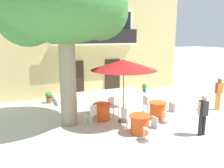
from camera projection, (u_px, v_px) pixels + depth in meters
ground_plane at (138, 116)px, 11.18m from camera, size 120.00×120.00×0.00m
building_facade at (85, 38)px, 16.48m from camera, size 13.00×5.09×7.50m
entrance_step_platform at (99, 95)px, 14.56m from camera, size 5.62×1.93×0.25m
plane_tree at (63, 8)px, 9.14m from camera, size 5.32×4.67×6.64m
cafe_table_near_tree at (140, 124)px, 9.10m from camera, size 0.86×0.86×0.76m
cafe_chair_near_tree_0 at (152, 127)px, 8.44m from camera, size 0.41×0.41×0.91m
cafe_chair_near_tree_1 at (126, 116)px, 9.60m from camera, size 0.49×0.49×0.91m
cafe_table_middle at (102, 111)px, 10.61m from camera, size 0.86×0.86×0.76m
cafe_chair_middle_0 at (92, 113)px, 9.97m from camera, size 0.54×0.54×0.91m
cafe_chair_middle_1 at (113, 105)px, 11.13m from camera, size 0.51×0.51×0.91m
cafe_table_front at (157, 110)px, 10.87m from camera, size 0.86×0.86×0.76m
cafe_chair_front_0 at (170, 111)px, 10.25m from camera, size 0.45×0.45×0.91m
cafe_chair_front_1 at (147, 103)px, 11.46m from camera, size 0.43×0.43×0.91m
cafe_umbrella at (124, 65)px, 9.87m from camera, size 2.90×2.90×2.85m
ground_planter_left at (49, 97)px, 13.26m from camera, size 0.41×0.41×0.65m
ground_planter_right at (144, 88)px, 15.47m from camera, size 0.33×0.33×0.70m
pedestrian_near_entrance at (203, 113)px, 8.80m from camera, size 0.53×0.37×1.64m
pedestrian_mid_plaza at (219, 92)px, 11.90m from camera, size 0.53×0.25×1.71m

